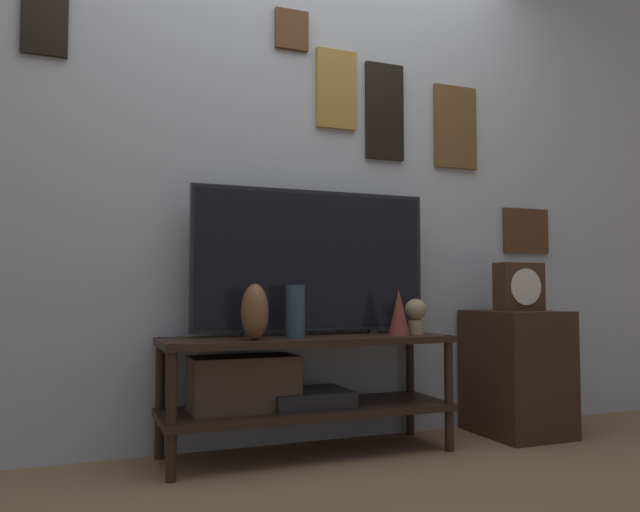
{
  "coord_description": "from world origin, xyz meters",
  "views": [
    {
      "loc": [
        -0.96,
        -2.35,
        0.72
      ],
      "look_at": [
        0.06,
        0.24,
        0.87
      ],
      "focal_mm": 35.0,
      "sensor_mm": 36.0,
      "label": 1
    }
  ],
  "objects_px": {
    "vase_slim_bronze": "(399,312)",
    "decorative_bust": "(416,314)",
    "television": "(313,260)",
    "vase_tall_ceramic": "(295,311)",
    "mantel_clock": "(519,287)",
    "vase_urn_stoneware": "(255,312)"
  },
  "relations": [
    {
      "from": "decorative_bust",
      "to": "vase_tall_ceramic",
      "type": "bearing_deg",
      "value": -178.87
    },
    {
      "from": "television",
      "to": "vase_urn_stoneware",
      "type": "relative_size",
      "value": 4.86
    },
    {
      "from": "television",
      "to": "vase_urn_stoneware",
      "type": "bearing_deg",
      "value": -150.56
    },
    {
      "from": "vase_slim_bronze",
      "to": "mantel_clock",
      "type": "xyz_separation_m",
      "value": [
        0.7,
        0.02,
        0.12
      ]
    },
    {
      "from": "vase_urn_stoneware",
      "to": "television",
      "type": "bearing_deg",
      "value": 29.44
    },
    {
      "from": "mantel_clock",
      "to": "vase_slim_bronze",
      "type": "bearing_deg",
      "value": -178.19
    },
    {
      "from": "television",
      "to": "decorative_bust",
      "type": "height_order",
      "value": "television"
    },
    {
      "from": "vase_tall_ceramic",
      "to": "mantel_clock",
      "type": "xyz_separation_m",
      "value": [
        1.19,
        -0.0,
        0.11
      ]
    },
    {
      "from": "decorative_bust",
      "to": "vase_slim_bronze",
      "type": "bearing_deg",
      "value": -162.04
    },
    {
      "from": "vase_slim_bronze",
      "to": "decorative_bust",
      "type": "relative_size",
      "value": 1.28
    },
    {
      "from": "television",
      "to": "vase_urn_stoneware",
      "type": "distance_m",
      "value": 0.44
    },
    {
      "from": "television",
      "to": "vase_tall_ceramic",
      "type": "xyz_separation_m",
      "value": [
        -0.13,
        -0.14,
        -0.23
      ]
    },
    {
      "from": "vase_tall_ceramic",
      "to": "vase_slim_bronze",
      "type": "height_order",
      "value": "vase_tall_ceramic"
    },
    {
      "from": "vase_tall_ceramic",
      "to": "vase_slim_bronze",
      "type": "xyz_separation_m",
      "value": [
        0.49,
        -0.02,
        -0.01
      ]
    },
    {
      "from": "vase_tall_ceramic",
      "to": "decorative_bust",
      "type": "xyz_separation_m",
      "value": [
        0.6,
        0.01,
        -0.02
      ]
    },
    {
      "from": "vase_tall_ceramic",
      "to": "television",
      "type": "bearing_deg",
      "value": 46.89
    },
    {
      "from": "television",
      "to": "vase_slim_bronze",
      "type": "xyz_separation_m",
      "value": [
        0.36,
        -0.17,
        -0.24
      ]
    },
    {
      "from": "decorative_bust",
      "to": "mantel_clock",
      "type": "bearing_deg",
      "value": -1.28
    },
    {
      "from": "vase_tall_ceramic",
      "to": "vase_urn_stoneware",
      "type": "bearing_deg",
      "value": -168.07
    },
    {
      "from": "vase_slim_bronze",
      "to": "mantel_clock",
      "type": "bearing_deg",
      "value": 1.81
    },
    {
      "from": "vase_urn_stoneware",
      "to": "vase_slim_bronze",
      "type": "bearing_deg",
      "value": 1.44
    },
    {
      "from": "vase_urn_stoneware",
      "to": "decorative_bust",
      "type": "xyz_separation_m",
      "value": [
        0.79,
        0.05,
        -0.02
      ]
    }
  ]
}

